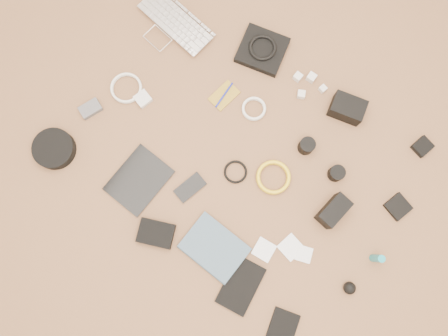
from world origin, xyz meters
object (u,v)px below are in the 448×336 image
Objects in this scene: tablet at (139,180)px; phone at (190,187)px; laptop at (168,30)px; dslr_camera at (347,108)px; headphone_case at (54,149)px; paperback at (200,266)px.

tablet and phone have the same top height.
laptop is 1.44× the size of tablet.
dslr_camera is 1.23m from headphone_case.
dslr_camera is at bearing 41.81° from headphone_case.
headphone_case is (-0.36, -0.09, 0.02)m from tablet.
headphone_case is at bearing -87.25° from laptop.
laptop reaches higher than tablet.
paperback is (0.41, -0.14, 0.01)m from tablet.
headphone_case is 0.77m from paperback.
dslr_camera is at bearing 76.91° from phone.
laptop is 0.70m from phone.
dslr_camera is 0.89m from paperback.
phone is 0.32m from paperback.
dslr_camera is 0.57× the size of paperback.
laptop is 0.71m from headphone_case.
dslr_camera is at bearing -5.24° from paperback.
laptop is 2.75× the size of phone.
dslr_camera reaches higher than laptop.
paperback is (0.69, -0.76, -0.00)m from laptop.
paperback is at bearing -38.25° from laptop.
headphone_case is (-0.08, -0.70, 0.01)m from laptop.
headphone_case reaches higher than paperback.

